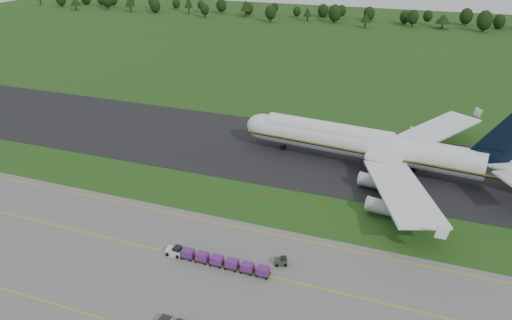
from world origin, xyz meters
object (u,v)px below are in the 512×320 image
at_px(aircraft, 370,145).
at_px(baggage_train, 215,260).
at_px(utility_cart, 281,262).
at_px(edge_markers, 266,193).

height_order(aircraft, baggage_train, aircraft).
xyz_separation_m(utility_cart, edge_markers, (-10.90, 22.56, -0.34)).
distance_m(utility_cart, edge_markers, 25.06).
xyz_separation_m(baggage_train, edge_markers, (-0.44, 26.50, -0.69)).
relative_size(aircraft, edge_markers, 2.78).
bearing_deg(aircraft, baggage_train, -110.28).
relative_size(utility_cart, edge_markers, 0.10).
relative_size(aircraft, utility_cart, 29.09).
bearing_deg(utility_cart, aircraft, 80.48).
relative_size(aircraft, baggage_train, 3.65).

